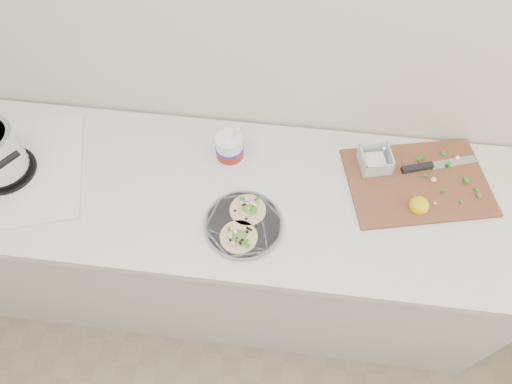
# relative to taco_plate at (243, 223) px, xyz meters

# --- Properties ---
(counter) EXTENTS (2.44, 0.66, 0.90)m
(counter) POSITION_rel_taco_plate_xyz_m (-0.19, 0.15, -0.47)
(counter) COLOR silver
(counter) RESTS_ON ground
(taco_plate) EXTENTS (0.27, 0.27, 0.04)m
(taco_plate) POSITION_rel_taco_plate_xyz_m (0.00, 0.00, 0.00)
(taco_plate) COLOR slate
(taco_plate) RESTS_ON counter
(tub) EXTENTS (0.10, 0.10, 0.22)m
(tub) POSITION_rel_taco_plate_xyz_m (-0.08, 0.27, 0.05)
(tub) COLOR white
(tub) RESTS_ON counter
(cutboard) EXTENTS (0.55, 0.44, 0.08)m
(cutboard) POSITION_rel_taco_plate_xyz_m (0.58, 0.26, 0.00)
(cutboard) COLOR brown
(cutboard) RESTS_ON counter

